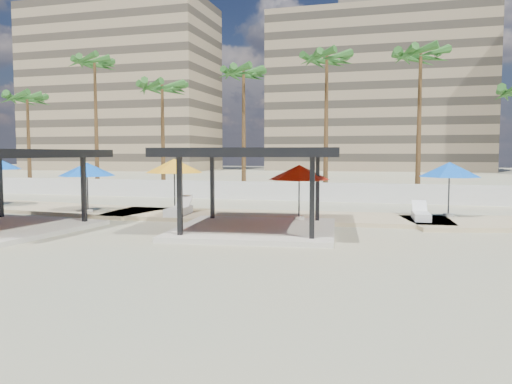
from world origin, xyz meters
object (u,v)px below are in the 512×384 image
Objects in this scene: lounger_b at (421,215)px; lounger_a at (179,210)px; pavilion_central at (255,182)px; umbrella_c at (299,173)px.

lounger_a is at bearing 93.45° from lounger_b.
pavilion_central reaches higher than lounger_a.
pavilion_central is 3.00m from umbrella_c.
pavilion_central is 5.55m from lounger_a.
umbrella_c is 1.34× the size of lounger_a.
umbrella_c is at bearing 101.45° from lounger_b.
lounger_a reaches higher than lounger_b.
pavilion_central is at bearing -126.83° from lounger_a.
umbrella_c is at bearing 59.69° from pavilion_central.
pavilion_central reaches higher than lounger_b.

